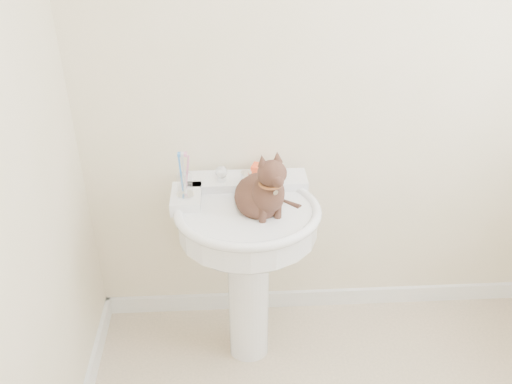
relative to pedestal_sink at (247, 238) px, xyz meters
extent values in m
cube|color=white|center=(0.41, 0.28, -0.59)|extent=(2.20, 0.02, 0.09)
cylinder|color=white|center=(0.00, -0.01, -0.33)|extent=(0.17, 0.17, 0.62)
cylinder|color=white|center=(0.00, -0.01, 0.08)|extent=(0.55, 0.55, 0.12)
ellipsoid|color=white|center=(0.00, -0.01, 0.02)|extent=(0.50, 0.44, 0.20)
torus|color=white|center=(0.00, -0.01, 0.13)|extent=(0.58, 0.58, 0.04)
cube|color=white|center=(0.00, 0.19, 0.15)|extent=(0.51, 0.14, 0.05)
cube|color=white|center=(-0.24, 0.07, 0.15)|extent=(0.12, 0.18, 0.05)
cylinder|color=silver|center=(0.00, 0.15, 0.20)|extent=(0.05, 0.05, 0.05)
cylinder|color=silver|center=(0.00, 0.10, 0.23)|extent=(0.04, 0.04, 0.14)
sphere|color=white|center=(-0.11, 0.17, 0.22)|extent=(0.06, 0.06, 0.06)
sphere|color=white|center=(0.11, 0.17, 0.22)|extent=(0.06, 0.06, 0.06)
cube|color=#F14C22|center=(0.08, 0.23, 0.19)|extent=(0.10, 0.08, 0.03)
cylinder|color=silver|center=(-0.24, 0.05, 0.18)|extent=(0.07, 0.07, 0.01)
cylinder|color=white|center=(-0.24, 0.05, 0.22)|extent=(0.06, 0.06, 0.09)
cylinder|color=#3276CD|center=(-0.25, 0.05, 0.27)|extent=(0.01, 0.01, 0.17)
cylinder|color=silver|center=(-0.24, 0.05, 0.27)|extent=(0.01, 0.01, 0.17)
cylinder|color=pink|center=(-0.23, 0.05, 0.27)|extent=(0.01, 0.01, 0.17)
ellipsoid|color=brown|center=(0.05, 0.02, 0.19)|extent=(0.19, 0.22, 0.17)
ellipsoid|color=brown|center=(0.05, -0.06, 0.24)|extent=(0.12, 0.12, 0.16)
ellipsoid|color=brown|center=(0.05, -0.09, 0.34)|extent=(0.11, 0.10, 0.10)
cone|color=brown|center=(0.02, -0.07, 0.39)|extent=(0.04, 0.04, 0.04)
cone|color=brown|center=(0.08, -0.07, 0.39)|extent=(0.04, 0.04, 0.04)
cylinder|color=brown|center=(0.16, 0.03, 0.13)|extent=(0.03, 0.03, 0.20)
torus|color=brown|center=(0.05, -0.08, 0.30)|extent=(0.09, 0.09, 0.01)
camera|label=1|loc=(-0.07, -1.77, 1.28)|focal=38.00mm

